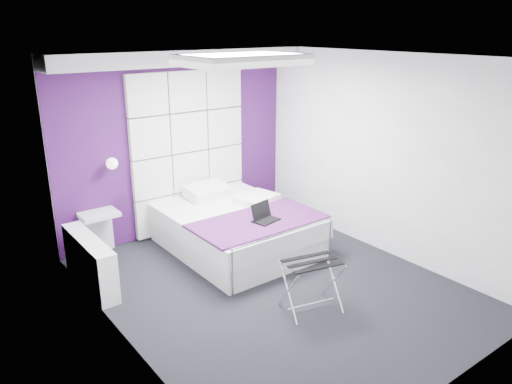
% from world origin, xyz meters
% --- Properties ---
extents(floor, '(4.40, 4.40, 0.00)m').
position_xyz_m(floor, '(0.00, 0.00, 0.00)').
color(floor, black).
rests_on(floor, ground).
extents(ceiling, '(4.40, 4.40, 0.00)m').
position_xyz_m(ceiling, '(0.00, 0.00, 2.60)').
color(ceiling, white).
rests_on(ceiling, wall_back).
extents(wall_back, '(3.60, 0.00, 3.60)m').
position_xyz_m(wall_back, '(0.00, 2.20, 1.30)').
color(wall_back, silver).
rests_on(wall_back, floor).
extents(wall_left, '(0.00, 4.40, 4.40)m').
position_xyz_m(wall_left, '(-1.80, 0.00, 1.30)').
color(wall_left, silver).
rests_on(wall_left, floor).
extents(wall_right, '(0.00, 4.40, 4.40)m').
position_xyz_m(wall_right, '(1.80, 0.00, 1.30)').
color(wall_right, silver).
rests_on(wall_right, floor).
extents(accent_wall, '(3.58, 0.02, 2.58)m').
position_xyz_m(accent_wall, '(0.00, 2.19, 1.30)').
color(accent_wall, '#3D114B').
rests_on(accent_wall, wall_back).
extents(soffit, '(3.58, 0.50, 0.20)m').
position_xyz_m(soffit, '(0.00, 1.95, 2.50)').
color(soffit, white).
rests_on(soffit, wall_back).
extents(headboard, '(1.80, 0.08, 2.30)m').
position_xyz_m(headboard, '(0.15, 2.14, 1.17)').
color(headboard, silver).
rests_on(headboard, wall_back).
extents(skylight, '(1.36, 0.86, 0.12)m').
position_xyz_m(skylight, '(0.00, 0.60, 2.55)').
color(skylight, white).
rests_on(skylight, ceiling).
extents(wall_lamp, '(0.15, 0.15, 0.15)m').
position_xyz_m(wall_lamp, '(-1.05, 2.06, 1.22)').
color(wall_lamp, white).
rests_on(wall_lamp, wall_back).
extents(radiator, '(0.22, 1.20, 0.60)m').
position_xyz_m(radiator, '(-1.69, 1.30, 0.30)').
color(radiator, white).
rests_on(radiator, floor).
extents(bed, '(1.68, 2.03, 0.71)m').
position_xyz_m(bed, '(0.24, 1.13, 0.30)').
color(bed, white).
rests_on(bed, floor).
extents(nightstand, '(0.47, 0.37, 0.05)m').
position_xyz_m(nightstand, '(-1.29, 2.02, 0.58)').
color(nightstand, white).
rests_on(nightstand, wall_back).
extents(luggage_rack, '(0.57, 0.42, 0.56)m').
position_xyz_m(luggage_rack, '(0.00, -0.62, 0.28)').
color(luggage_rack, silver).
rests_on(luggage_rack, floor).
extents(laptop, '(0.32, 0.23, 0.23)m').
position_xyz_m(laptop, '(0.30, 0.58, 0.63)').
color(laptop, black).
rests_on(laptop, bed).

